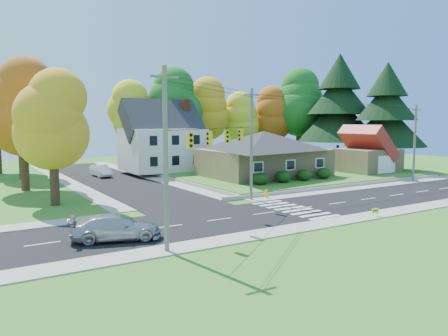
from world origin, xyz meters
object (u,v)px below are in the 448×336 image
Objects in this scene: silver_sedan at (116,227)px; white_car at (101,171)px; ranch_house at (264,153)px; fire_hydrant at (266,194)px.

silver_sedan reaches higher than white_car.
white_car is (7.91, 30.42, -0.01)m from silver_sedan.
ranch_house reaches higher than white_car.
white_car is at bearing 141.32° from ranch_house.
silver_sedan is at bearing -144.10° from ranch_house.
silver_sedan reaches higher than fire_hydrant.
fire_hydrant is at bearing -50.54° from silver_sedan.
white_car is at bearing 109.33° from fire_hydrant.
white_car is (-16.20, 12.97, -2.49)m from ranch_house.
silver_sedan is 1.15× the size of white_car.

